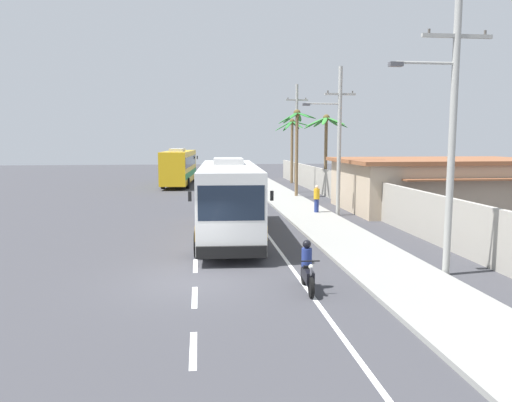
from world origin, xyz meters
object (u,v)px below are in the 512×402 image
(coach_bus_foreground, at_px, (229,197))
(palm_second, at_px, (326,134))
(utility_pole_nearest, at_px, (450,127))
(motorcycle_trailing, at_px, (252,199))
(utility_pole_mid, at_px, (338,138))
(coach_bus_far_lane, at_px, (179,166))
(utility_pole_far, at_px, (296,137))
(roadside_building, at_px, (439,184))
(motorcycle_beside_bus, at_px, (307,270))
(palm_nearest, at_px, (292,137))
(palm_third, at_px, (297,132))
(pedestrian_near_kerb, at_px, (317,198))

(coach_bus_foreground, xyz_separation_m, palm_second, (9.12, 17.06, 3.19))
(utility_pole_nearest, bearing_deg, motorcycle_trailing, 105.63)
(utility_pole_mid, bearing_deg, coach_bus_far_lane, 115.35)
(utility_pole_far, xyz_separation_m, roadside_building, (7.22, -11.91, -3.18))
(motorcycle_beside_bus, bearing_deg, utility_pole_nearest, 12.89)
(motorcycle_trailing, relative_size, palm_nearest, 0.29)
(utility_pole_far, distance_m, palm_third, 3.98)
(utility_pole_nearest, xyz_separation_m, palm_nearest, (1.71, 36.76, 0.00))
(motorcycle_trailing, relative_size, utility_pole_nearest, 0.21)
(pedestrian_near_kerb, bearing_deg, palm_nearest, 59.30)
(palm_second, bearing_deg, palm_nearest, 92.51)
(pedestrian_near_kerb, height_order, palm_third, palm_third)
(motorcycle_trailing, xyz_separation_m, utility_pole_far, (5.04, 10.02, 4.21))
(utility_pole_far, distance_m, palm_nearest, 9.75)
(utility_pole_nearest, bearing_deg, coach_bus_foreground, 132.12)
(coach_bus_foreground, relative_size, motorcycle_trailing, 6.05)
(palm_third, bearing_deg, roadside_building, -45.13)
(motorcycle_trailing, bearing_deg, utility_pole_far, 63.30)
(roadside_building, bearing_deg, utility_pole_mid, -167.43)
(coach_bus_far_lane, distance_m, palm_nearest, 12.43)
(utility_pole_mid, height_order, palm_second, utility_pole_mid)
(utility_pole_mid, bearing_deg, palm_nearest, 86.00)
(palm_second, bearing_deg, coach_bus_foreground, -118.14)
(palm_third, bearing_deg, coach_bus_far_lane, 128.68)
(palm_third, bearing_deg, motorcycle_beside_bus, -100.49)
(palm_third, relative_size, roadside_building, 0.54)
(pedestrian_near_kerb, xyz_separation_m, palm_third, (0.54, 9.16, 4.23))
(palm_third, bearing_deg, utility_pole_nearest, -88.75)
(coach_bus_foreground, xyz_separation_m, palm_third, (6.38, 15.62, 3.33))
(pedestrian_near_kerb, bearing_deg, palm_second, 49.00)
(utility_pole_far, relative_size, palm_second, 1.40)
(motorcycle_beside_bus, height_order, pedestrian_near_kerb, pedestrian_near_kerb)
(utility_pole_mid, distance_m, palm_second, 11.32)
(utility_pole_mid, relative_size, roadside_building, 0.68)
(utility_pole_far, xyz_separation_m, palm_third, (-0.76, -3.89, 0.36))
(motorcycle_beside_bus, distance_m, roadside_building, 20.62)
(coach_bus_far_lane, height_order, motorcycle_beside_bus, coach_bus_far_lane)
(motorcycle_beside_bus, height_order, utility_pole_far, utility_pole_far)
(utility_pole_nearest, xyz_separation_m, roadside_building, (7.48, 15.21, -3.29))
(coach_bus_foreground, relative_size, pedestrian_near_kerb, 7.05)
(palm_nearest, bearing_deg, palm_third, -99.31)
(coach_bus_far_lane, bearing_deg, pedestrian_near_kerb, -66.63)
(coach_bus_far_lane, bearing_deg, motorcycle_beside_bus, -81.83)
(utility_pole_nearest, relative_size, utility_pole_mid, 1.05)
(utility_pole_nearest, xyz_separation_m, palm_second, (2.24, 24.67, 0.12))
(utility_pole_mid, distance_m, utility_pole_far, 13.56)
(motorcycle_beside_bus, bearing_deg, roadside_building, 52.62)
(coach_bus_foreground, bearing_deg, coach_bus_far_lane, 96.95)
(motorcycle_beside_bus, relative_size, roadside_building, 0.15)
(palm_second, bearing_deg, utility_pole_nearest, -95.19)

